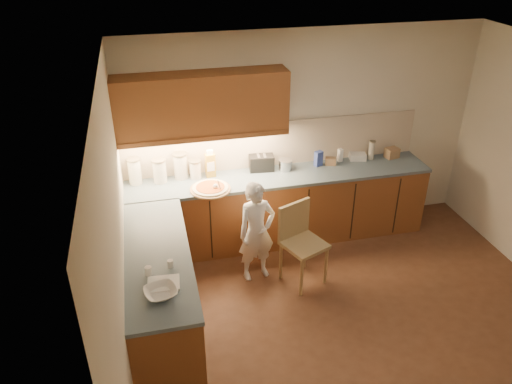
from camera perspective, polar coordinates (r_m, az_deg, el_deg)
room at (r=4.50m, az=13.58°, el=1.47°), size 4.54×4.50×2.62m
l_counter at (r=5.85m, az=-1.28°, el=-4.54°), size 3.77×2.62×0.92m
backsplash at (r=6.24m, az=2.14°, el=5.53°), size 3.75×0.02×0.58m
upper_cabinets at (r=5.70m, az=-6.20°, el=9.94°), size 1.95×0.36×0.73m
pizza_on_board at (r=5.78m, az=-5.22°, el=0.41°), size 0.47×0.47×0.19m
child at (r=5.59m, az=0.08°, el=-4.58°), size 0.49×0.37×1.21m
wooden_chair at (r=5.61m, az=5.05°, el=-5.24°), size 0.56×0.56×0.95m
mixing_bowl at (r=4.30m, az=-10.83°, el=-11.24°), size 0.33×0.33×0.07m
canister_a at (r=6.01m, az=-13.70°, el=2.35°), size 0.16×0.16×0.32m
canister_b at (r=5.98m, az=-10.96°, el=2.41°), size 0.17×0.17×0.30m
canister_c at (r=6.03m, az=-8.63°, el=3.00°), size 0.17×0.17×0.32m
canister_d at (r=6.02m, az=-6.94°, el=2.60°), size 0.14×0.14×0.23m
oil_jug at (r=6.03m, az=-5.25°, el=3.16°), size 0.12×0.09×0.34m
toaster at (r=6.18m, az=0.63°, el=3.35°), size 0.32×0.20×0.20m
steel_pot at (r=6.21m, az=3.37°, el=3.13°), size 0.18×0.18×0.13m
blue_box at (r=6.34m, az=7.15°, el=3.81°), size 0.12×0.10×0.20m
card_box_a at (r=6.41m, az=8.52°, el=3.50°), size 0.15×0.13×0.09m
white_bottle at (r=6.51m, az=9.60°, el=4.17°), size 0.07×0.07×0.17m
flat_pack at (r=6.62m, az=11.53°, el=3.99°), size 0.23×0.19×0.08m
tall_jar at (r=6.63m, az=13.07°, el=4.70°), size 0.08×0.08×0.25m
card_box_b at (r=6.77m, az=15.27°, el=4.34°), size 0.19×0.16×0.13m
dough_cloth at (r=4.42m, az=-10.52°, el=-10.25°), size 0.29×0.23×0.02m
spice_jar_a at (r=4.54m, az=-12.20°, el=-8.80°), size 0.07×0.07×0.08m
spice_jar_b at (r=4.59m, az=-9.76°, el=-8.07°), size 0.06×0.06×0.07m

